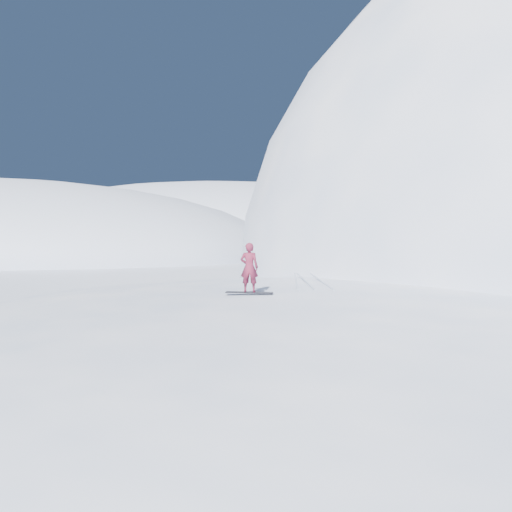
% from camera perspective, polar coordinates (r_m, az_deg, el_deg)
% --- Properties ---
extents(ground, '(400.00, 400.00, 0.00)m').
position_cam_1_polar(ground, '(13.51, 6.90, -15.55)').
color(ground, white).
rests_on(ground, ground).
extents(near_ridge, '(36.00, 28.00, 4.80)m').
position_cam_1_polar(near_ridge, '(16.33, 11.47, -12.30)').
color(near_ridge, white).
rests_on(near_ridge, ground).
extents(peak_shoulder, '(28.00, 24.00, 18.00)m').
position_cam_1_polar(peak_shoulder, '(34.20, 27.13, -4.54)').
color(peak_shoulder, white).
rests_on(peak_shoulder, ground).
extents(far_ridge_c, '(140.00, 90.00, 36.00)m').
position_cam_1_polar(far_ridge_c, '(129.54, -6.39, 1.08)').
color(far_ridge_c, white).
rests_on(far_ridge_c, ground).
extents(wind_bumps, '(16.00, 14.40, 1.00)m').
position_cam_1_polar(wind_bumps, '(15.58, 5.54, -13.01)').
color(wind_bumps, white).
rests_on(wind_bumps, ground).
extents(snowboard, '(1.50, 0.40, 0.02)m').
position_cam_1_polar(snowboard, '(14.25, -0.85, -4.58)').
color(snowboard, black).
rests_on(snowboard, near_ridge).
extents(snowboarder, '(0.59, 0.42, 1.54)m').
position_cam_1_polar(snowboarder, '(14.17, -0.85, -1.43)').
color(snowboarder, maroon).
rests_on(snowboarder, snowboard).
extents(board_tracks, '(2.11, 5.95, 0.04)m').
position_cam_1_polar(board_tracks, '(18.01, 6.38, -2.98)').
color(board_tracks, silver).
rests_on(board_tracks, ground).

